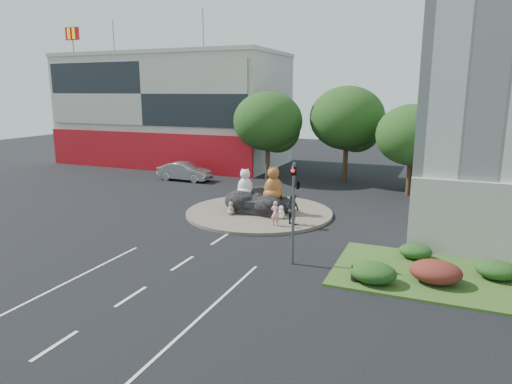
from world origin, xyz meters
TOP-DOWN VIEW (x-y plane):
  - ground at (0.00, 0.00)m, footprint 120.00×120.00m
  - roundabout_island at (0.00, 10.00)m, footprint 10.00×10.00m
  - rock_plinth at (0.00, 10.00)m, footprint 3.20×2.60m
  - shophouse_block at (-18.00, 27.91)m, footprint 25.20×12.30m
  - grass_verge at (12.00, 3.00)m, footprint 10.00×6.00m
  - tree_left at (-3.93, 22.06)m, footprint 6.46×6.46m
  - tree_mid at (3.07, 24.06)m, footprint 6.84×6.84m
  - tree_right at (9.07, 20.06)m, footprint 5.70×5.70m
  - hedge_near_green at (9.00, 1.00)m, footprint 2.00×1.60m
  - hedge_red at (11.50, 2.00)m, footprint 2.20×1.76m
  - hedge_mid_green at (14.00, 3.50)m, footprint 1.80×1.44m
  - hedge_back_green at (10.50, 4.80)m, footprint 1.60×1.28m
  - traffic_light at (5.10, 2.00)m, footprint 0.44×1.24m
  - street_lamp at (12.82, 8.00)m, footprint 2.34×0.22m
  - cat_white at (-1.10, 10.15)m, footprint 1.37×1.24m
  - cat_tabby at (1.02, 10.00)m, footprint 1.81×1.74m
  - kitten_calico at (-1.41, 8.49)m, footprint 0.63×0.58m
  - kitten_white at (2.03, 8.80)m, footprint 0.71×0.71m
  - pedestrian_pink at (2.22, 7.19)m, footprint 0.58×0.40m
  - pedestrian_dark at (3.07, 7.97)m, footprint 1.15×1.07m
  - parked_car at (-11.02, 18.48)m, footprint 5.19×1.83m
  - litter_bin at (8.31, 0.94)m, footprint 0.53×0.53m

SIDE VIEW (x-z plane):
  - ground at x=0.00m, z-range 0.00..0.00m
  - grass_verge at x=12.00m, z-range 0.00..0.12m
  - roundabout_island at x=0.00m, z-range 0.00..0.20m
  - litter_bin at x=8.31m, z-range 0.12..0.77m
  - hedge_back_green at x=10.50m, z-range 0.12..0.84m
  - hedge_mid_green at x=14.00m, z-range 0.12..0.93m
  - hedge_near_green at x=9.00m, z-range 0.12..1.02m
  - hedge_red at x=11.50m, z-range 0.12..1.11m
  - kitten_white at x=2.03m, z-range 0.20..1.09m
  - rock_plinth at x=0.00m, z-range 0.20..1.10m
  - kitten_calico at x=-1.41m, z-range 0.20..1.10m
  - parked_car at x=-11.02m, z-range 0.00..1.71m
  - pedestrian_pink at x=2.22m, z-range 0.20..1.74m
  - pedestrian_dark at x=3.07m, z-range 0.20..2.09m
  - cat_white at x=-1.10m, z-range 1.10..3.12m
  - cat_tabby at x=1.02m, z-range 1.10..3.43m
  - traffic_light at x=5.10m, z-range 1.12..6.12m
  - street_lamp at x=12.82m, z-range 0.52..8.58m
  - tree_right at x=9.07m, z-range 0.98..8.28m
  - tree_left at x=-3.93m, z-range 1.11..9.38m
  - tree_mid at x=3.07m, z-range 1.18..9.94m
  - shophouse_block at x=-18.00m, z-range -2.52..14.88m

